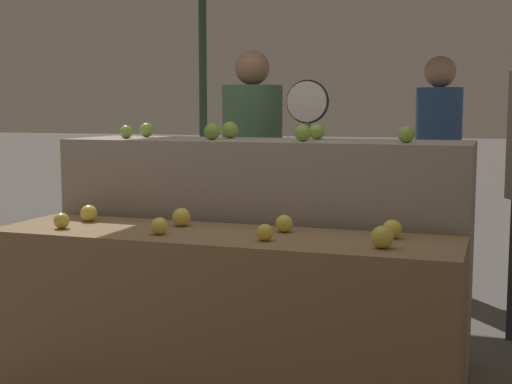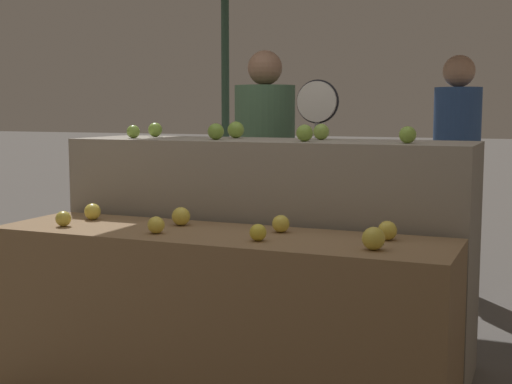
{
  "view_description": "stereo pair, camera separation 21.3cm",
  "coord_description": "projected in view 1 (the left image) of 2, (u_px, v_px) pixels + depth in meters",
  "views": [
    {
      "loc": [
        1.13,
        -2.83,
        1.3
      ],
      "look_at": [
        0.06,
        0.3,
        0.92
      ],
      "focal_mm": 50.0,
      "sensor_mm": 36.0,
      "label": 1
    },
    {
      "loc": [
        1.33,
        -2.76,
        1.3
      ],
      "look_at": [
        0.06,
        0.3,
        0.92
      ],
      "focal_mm": 50.0,
      "sensor_mm": 36.0,
      "label": 2
    }
  ],
  "objects": [
    {
      "name": "display_counter_front",
      "position": [
        222.0,
        319.0,
        3.13
      ],
      "size": [
        2.05,
        0.55,
        0.77
      ],
      "primitive_type": "cube",
      "color": "olive",
      "rests_on": "ground_plane"
    },
    {
      "name": "display_counter_back",
      "position": [
        264.0,
        251.0,
        3.68
      ],
      "size": [
        2.05,
        0.55,
        1.15
      ],
      "primitive_type": "cube",
      "color": "gray",
      "rests_on": "ground_plane"
    },
    {
      "name": "apple_front_0",
      "position": [
        61.0,
        221.0,
        3.21
      ],
      "size": [
        0.07,
        0.07,
        0.07
      ],
      "primitive_type": "sphere",
      "color": "gold",
      "rests_on": "display_counter_front"
    },
    {
      "name": "apple_front_1",
      "position": [
        159.0,
        226.0,
        3.06
      ],
      "size": [
        0.07,
        0.07,
        0.07
      ],
      "primitive_type": "sphere",
      "color": "yellow",
      "rests_on": "display_counter_front"
    },
    {
      "name": "apple_front_2",
      "position": [
        265.0,
        232.0,
        2.91
      ],
      "size": [
        0.07,
        0.07,
        0.07
      ],
      "primitive_type": "sphere",
      "color": "gold",
      "rests_on": "display_counter_front"
    },
    {
      "name": "apple_front_3",
      "position": [
        382.0,
        237.0,
        2.75
      ],
      "size": [
        0.09,
        0.09,
        0.09
      ],
      "primitive_type": "sphere",
      "color": "gold",
      "rests_on": "display_counter_front"
    },
    {
      "name": "apple_front_4",
      "position": [
        89.0,
        213.0,
        3.41
      ],
      "size": [
        0.08,
        0.08,
        0.08
      ],
      "primitive_type": "sphere",
      "color": "yellow",
      "rests_on": "display_counter_front"
    },
    {
      "name": "apple_front_5",
      "position": [
        181.0,
        217.0,
        3.27
      ],
      "size": [
        0.09,
        0.09,
        0.09
      ],
      "primitive_type": "sphere",
      "color": "yellow",
      "rests_on": "display_counter_front"
    },
    {
      "name": "apple_front_6",
      "position": [
        284.0,
        223.0,
        3.12
      ],
      "size": [
        0.08,
        0.08,
        0.08
      ],
      "primitive_type": "sphere",
      "color": "yellow",
      "rests_on": "display_counter_front"
    },
    {
      "name": "apple_front_7",
      "position": [
        392.0,
        229.0,
        2.96
      ],
      "size": [
        0.08,
        0.08,
        0.08
      ],
      "primitive_type": "sphere",
      "color": "yellow",
      "rests_on": "display_counter_front"
    },
    {
      "name": "apple_back_0",
      "position": [
        126.0,
        132.0,
        3.75
      ],
      "size": [
        0.07,
        0.07,
        0.07
      ],
      "primitive_type": "sphere",
      "color": "#84AD3D",
      "rests_on": "display_counter_back"
    },
    {
      "name": "apple_back_1",
      "position": [
        212.0,
        132.0,
        3.59
      ],
      "size": [
        0.08,
        0.08,
        0.08
      ],
      "primitive_type": "sphere",
      "color": "#7AA338",
      "rests_on": "display_counter_back"
    },
    {
      "name": "apple_back_2",
      "position": [
        303.0,
        133.0,
        3.42
      ],
      "size": [
        0.08,
        0.08,
        0.08
      ],
      "primitive_type": "sphere",
      "color": "#84AD3D",
      "rests_on": "display_counter_back"
    },
    {
      "name": "apple_back_3",
      "position": [
        406.0,
        134.0,
        3.27
      ],
      "size": [
        0.08,
        0.08,
        0.08
      ],
      "primitive_type": "sphere",
      "color": "#84AD3D",
      "rests_on": "display_counter_back"
    },
    {
      "name": "apple_back_4",
      "position": [
        147.0,
        130.0,
        3.94
      ],
      "size": [
        0.08,
        0.08,
        0.08
      ],
      "primitive_type": "sphere",
      "color": "#84AD3D",
      "rests_on": "display_counter_back"
    },
    {
      "name": "apple_back_5",
      "position": [
        230.0,
        130.0,
        3.79
      ],
      "size": [
        0.09,
        0.09,
        0.09
      ],
      "primitive_type": "sphere",
      "color": "#84AD3D",
      "rests_on": "display_counter_back"
    },
    {
      "name": "apple_back_6",
      "position": [
        317.0,
        132.0,
        3.62
      ],
      "size": [
        0.08,
        0.08,
        0.08
      ],
      "primitive_type": "sphere",
      "color": "#8EB247",
      "rests_on": "display_counter_back"
    },
    {
      "name": "produce_scale",
      "position": [
        307.0,
        151.0,
        4.21
      ],
      "size": [
        0.26,
        0.2,
        1.47
      ],
      "color": "#99999E",
      "rests_on": "ground_plane"
    },
    {
      "name": "person_vendor_at_scale",
      "position": [
        252.0,
        163.0,
        4.57
      ],
      "size": [
        0.42,
        0.42,
        1.67
      ],
      "rotation": [
        0.0,
        0.0,
        3.03
      ],
      "color": "#2D2D38",
      "rests_on": "ground_plane"
    },
    {
      "name": "person_customer_left",
      "position": [
        438.0,
        156.0,
        5.02
      ],
      "size": [
        0.42,
        0.42,
        1.67
      ],
      "rotation": [
        0.0,
        0.0,
        3.55
      ],
      "color": "#2D2D38",
      "rests_on": "ground_plane"
    }
  ]
}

